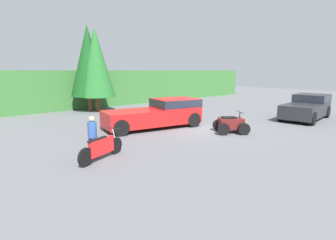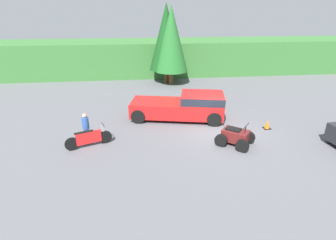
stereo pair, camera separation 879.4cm
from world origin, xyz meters
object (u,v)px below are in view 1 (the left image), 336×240
at_px(pickup_truck_red, 160,112).
at_px(pickup_truck_second, 307,106).
at_px(quad_atv, 231,124).
at_px(traffic_cone, 232,119).
at_px(rider_person, 93,135).
at_px(dirt_bike, 102,148).

distance_m(pickup_truck_red, pickup_truck_second, 11.18).
height_order(quad_atv, traffic_cone, quad_atv).
distance_m(pickup_truck_red, rider_person, 6.46).
bearing_deg(dirt_bike, pickup_truck_second, -27.05).
bearing_deg(dirt_bike, pickup_truck_red, 8.55).
height_order(pickup_truck_red, traffic_cone, pickup_truck_red).
relative_size(pickup_truck_red, rider_person, 3.64).
distance_m(pickup_truck_second, dirt_bike, 15.81).
bearing_deg(pickup_truck_second, traffic_cone, 146.25).
distance_m(pickup_truck_second, quad_atv, 8.06).
height_order(pickup_truck_red, rider_person, pickup_truck_red).
bearing_deg(pickup_truck_red, rider_person, -142.66).
height_order(pickup_truck_red, pickup_truck_second, same).
bearing_deg(quad_atv, pickup_truck_second, 30.81).
height_order(pickup_truck_red, dirt_bike, pickup_truck_red).
bearing_deg(dirt_bike, traffic_cone, -14.82).
height_order(pickup_truck_second, traffic_cone, pickup_truck_second).
xyz_separation_m(pickup_truck_second, quad_atv, (-7.98, 1.07, -0.46)).
bearing_deg(rider_person, dirt_bike, -96.10).
xyz_separation_m(pickup_truck_red, traffic_cone, (4.74, -2.10, -0.70)).
xyz_separation_m(pickup_truck_second, traffic_cone, (-5.30, 2.81, -0.69)).
distance_m(pickup_truck_red, traffic_cone, 5.23).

